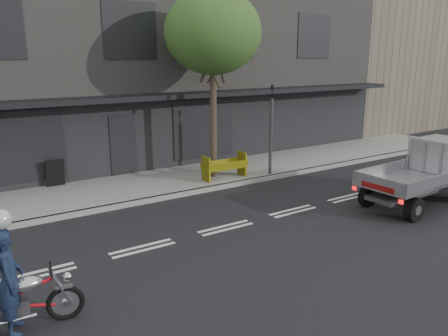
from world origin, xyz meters
TOP-DOWN VIEW (x-y plane):
  - ground at (0.00, 0.00)m, footprint 80.00×80.00m
  - sidewalk at (0.00, 4.70)m, footprint 32.00×3.20m
  - kerb at (0.00, 3.10)m, footprint 32.00×0.20m
  - building_main at (0.00, 11.30)m, footprint 26.00×10.00m
  - building_neighbour at (20.00, 11.30)m, footprint 14.00×10.00m
  - street_tree at (2.20, 4.20)m, footprint 3.40×3.40m
  - traffic_light_pole at (4.20, 3.35)m, footprint 0.12×0.12m
  - motorcycle at (-5.33, -1.89)m, footprint 1.99×0.58m
  - rider at (-5.48, -1.89)m, footprint 0.55×0.74m
  - flatbed_ute at (7.13, -1.56)m, footprint 4.36×1.95m
  - construction_barrier at (2.39, 3.50)m, footprint 1.69×0.71m
  - sandwich_board at (-3.06, 6.00)m, footprint 0.61×0.40m

SIDE VIEW (x-z plane):
  - ground at x=0.00m, z-range 0.00..0.00m
  - sidewalk at x=0.00m, z-range 0.00..0.15m
  - kerb at x=0.00m, z-range 0.00..0.15m
  - motorcycle at x=-5.33m, z-range 0.01..1.05m
  - construction_barrier at x=2.39m, z-range 0.15..1.09m
  - sandwich_board at x=-3.06m, z-range 0.15..1.11m
  - rider at x=-5.48m, z-range 0.00..1.86m
  - flatbed_ute at x=7.13m, z-range 0.14..2.13m
  - traffic_light_pole at x=4.20m, z-range -0.10..3.40m
  - building_main at x=0.00m, z-range 0.00..8.00m
  - building_neighbour at x=20.00m, z-range 0.00..10.00m
  - street_tree at x=2.20m, z-range 1.90..8.65m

